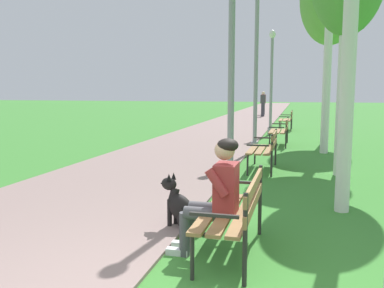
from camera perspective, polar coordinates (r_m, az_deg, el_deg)
paved_path at (r=27.13m, az=7.99°, el=3.75°), size 3.69×60.00×0.04m
park_bench_near at (r=4.39m, az=6.17°, el=-8.76°), size 0.55×1.50×0.85m
park_bench_mid at (r=9.09m, az=10.13°, el=-0.39°), size 0.55×1.50×0.85m
park_bench_far at (r=13.30m, az=12.22°, el=2.01°), size 0.55×1.50×0.85m
park_bench_furthest at (r=18.45m, az=13.06°, el=3.46°), size 0.55×1.50×0.85m
person_seated_on_near_bench at (r=4.31m, az=3.32°, el=-6.71°), size 0.74×0.49×1.25m
dog_black at (r=5.16m, az=-1.19°, el=-9.16°), size 0.79×0.46×0.71m
lamp_post_near at (r=7.09m, az=5.48°, el=11.50°), size 0.24×0.24×4.33m
lamp_post_mid at (r=11.62m, az=8.87°, el=10.72°), size 0.24×0.24×4.68m
lamp_post_far at (r=16.34m, az=10.93°, el=8.51°), size 0.24×0.24×4.01m
pedestrian_distant at (r=27.33m, az=9.79°, el=5.47°), size 0.32×0.22×1.65m
pedestrian_further_distant at (r=29.32m, az=9.85°, el=5.59°), size 0.32×0.22×1.65m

